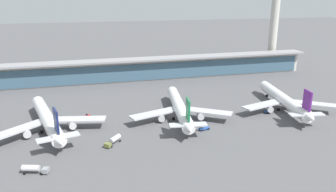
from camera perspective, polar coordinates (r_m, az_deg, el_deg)
The scene contains 11 objects.
ground_plane at distance 156.94m, azimuth 1.02°, elevation -3.79°, with size 1200.00×1200.00×0.00m, color #515154.
airliner_left_stand at distance 149.54m, azimuth -20.26°, elevation -3.84°, with size 46.85×61.95×16.69m.
airliner_centre_stand at distance 154.41m, azimuth 2.04°, elevation -2.08°, with size 47.65×62.54×16.69m.
airliner_right_stand at distance 175.84m, azimuth 19.58°, elevation -0.67°, with size 47.42×62.39×16.69m.
service_truck_near_nose_red at distance 160.88m, azimuth -13.86°, elevation -3.44°, with size 3.27×2.58×2.05m.
service_truck_under_wing_blue at distance 169.94m, azimuth 16.91°, elevation -2.58°, with size 3.28×2.60×2.05m.
service_truck_mid_apron_blue at distance 143.48m, azimuth 6.26°, elevation -5.62°, with size 6.94×2.77×2.70m.
service_truck_on_taxiway_grey at distance 118.36m, azimuth -22.29°, elevation -11.64°, with size 8.88×4.76×2.95m.
service_truck_at_far_stand_olive at distance 131.24m, azimuth -9.51°, elevation -7.60°, with size 7.35×7.96×2.95m.
terminal_building at distance 225.51m, azimuth -4.36°, elevation 4.78°, with size 243.88×12.80×15.20m.
control_tower at distance 273.63m, azimuth 18.10°, elevation 12.94°, with size 12.00×12.00×72.86m.
Camera 1 is at (-41.17, -140.60, 56.28)m, focal length 34.97 mm.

